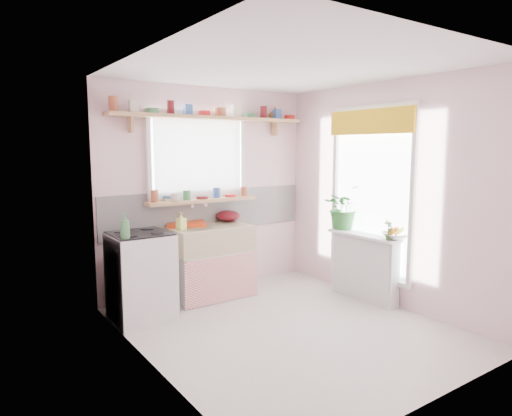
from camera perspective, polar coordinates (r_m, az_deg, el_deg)
room at (r=5.42m, az=3.94°, el=3.31°), size 3.20×3.20×3.20m
sink_unit at (r=5.48m, az=-5.71°, el=-6.62°), size 0.95×0.65×1.11m
cooker at (r=4.87m, az=-14.19°, el=-8.26°), size 0.58×0.58×0.93m
radiator_ledge at (r=5.54m, az=13.38°, el=-7.00°), size 0.22×0.95×0.78m
windowsill at (r=5.51m, az=-6.75°, el=0.95°), size 1.40×0.22×0.04m
pine_shelf at (r=5.55m, az=-5.46°, el=11.14°), size 2.52×0.24×0.04m
shelf_crockery at (r=5.54m, az=-5.87°, el=11.91°), size 2.47×0.11×0.12m
sill_crockery at (r=5.50m, az=-6.92°, el=1.71°), size 1.35×0.11×0.12m
dish_tray at (r=5.47m, az=-8.74°, el=-1.97°), size 0.54×0.48×0.04m
colander at (r=5.74m, az=-3.50°, el=-0.98°), size 0.39×0.39×0.14m
jade_plant at (r=5.71m, az=10.80°, el=0.12°), size 0.59×0.55×0.54m
fruit_bowl at (r=5.22m, az=17.02°, el=-3.39°), size 0.33×0.33×0.07m
herb_pot at (r=5.12m, az=16.22°, el=-2.65°), size 0.12×0.08×0.23m
soap_bottle_sink at (r=5.20m, az=-9.34°, el=-1.63°), size 0.11×0.11×0.20m
sill_cup at (r=5.29m, az=-10.06°, el=1.31°), size 0.13×0.13×0.09m
sill_bowl at (r=5.39m, az=-10.65°, el=1.28°), size 0.23×0.23×0.06m
shelf_vase at (r=6.15m, az=2.41°, el=11.74°), size 0.15×0.15×0.16m
cooker_bottle at (r=4.47m, az=-16.07°, el=-2.18°), size 0.12×0.12×0.24m
fruit at (r=5.22m, az=17.03°, el=-2.74°), size 0.20×0.14×0.10m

